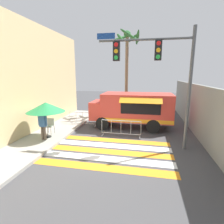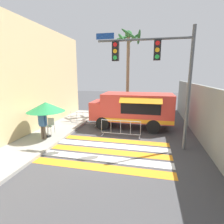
# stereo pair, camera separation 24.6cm
# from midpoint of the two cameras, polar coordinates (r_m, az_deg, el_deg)

# --- Properties ---
(ground_plane) EXTENTS (60.00, 60.00, 0.00)m
(ground_plane) POSITION_cam_midpoint_polar(r_m,az_deg,el_deg) (9.34, -1.88, -11.26)
(ground_plane) COLOR #424244
(sidewalk_left) EXTENTS (4.40, 16.00, 0.14)m
(sidewalk_left) POSITION_cam_midpoint_polar(r_m,az_deg,el_deg) (11.44, -27.04, -7.77)
(sidewalk_left) COLOR #99968E
(sidewalk_left) RESTS_ON ground_plane
(building_left_facade) EXTENTS (0.25, 16.00, 6.87)m
(building_left_facade) POSITION_cam_midpoint_polar(r_m,az_deg,el_deg) (11.01, -29.76, 9.14)
(building_left_facade) COLOR #DBBC84
(building_left_facade) RESTS_ON ground_plane
(concrete_wall_right) EXTENTS (0.20, 16.00, 3.09)m
(concrete_wall_right) POSITION_cam_midpoint_polar(r_m,az_deg,el_deg) (11.92, 25.73, 0.48)
(concrete_wall_right) COLOR gray
(concrete_wall_right) RESTS_ON ground_plane
(crosswalk_painted) EXTENTS (6.40, 3.60, 0.01)m
(crosswalk_painted) POSITION_cam_midpoint_polar(r_m,az_deg,el_deg) (8.82, -2.77, -12.71)
(crosswalk_painted) COLOR orange
(crosswalk_painted) RESTS_ON ground_plane
(food_truck) EXTENTS (5.58, 2.73, 2.43)m
(food_truck) POSITION_cam_midpoint_polar(r_m,az_deg,el_deg) (12.33, 5.58, 1.44)
(food_truck) COLOR #D13D33
(food_truck) RESTS_ON ground_plane
(traffic_signal_pole) EXTENTS (4.59, 0.29, 5.85)m
(traffic_signal_pole) POSITION_cam_midpoint_polar(r_m,az_deg,el_deg) (8.87, 14.09, 14.62)
(traffic_signal_pole) COLOR #515456
(traffic_signal_pole) RESTS_ON ground_plane
(patio_umbrella) EXTENTS (2.11, 2.11, 2.05)m
(patio_umbrella) POSITION_cam_midpoint_polar(r_m,az_deg,el_deg) (10.51, -21.43, 1.47)
(patio_umbrella) COLOR black
(patio_umbrella) RESTS_ON sidewalk_left
(folding_chair) EXTENTS (0.43, 0.43, 0.95)m
(folding_chair) POSITION_cam_midpoint_polar(r_m,az_deg,el_deg) (11.37, -20.16, -3.87)
(folding_chair) COLOR #4C4C51
(folding_chair) RESTS_ON sidewalk_left
(vendor_person) EXTENTS (0.53, 0.21, 1.61)m
(vendor_person) POSITION_cam_midpoint_polar(r_m,az_deg,el_deg) (10.36, -22.30, -3.61)
(vendor_person) COLOR brown
(vendor_person) RESTS_ON sidewalk_left
(barricade_front) EXTENTS (2.42, 0.44, 1.01)m
(barricade_front) POSITION_cam_midpoint_polar(r_m,az_deg,el_deg) (10.64, 2.26, -5.38)
(barricade_front) COLOR #B7BABF
(barricade_front) RESTS_ON ground_plane
(barricade_side) EXTENTS (2.05, 0.44, 1.01)m
(barricade_side) POSITION_cam_midpoint_polar(r_m,az_deg,el_deg) (13.06, -10.11, -2.28)
(barricade_side) COLOR #B7BABF
(barricade_side) RESTS_ON ground_plane
(palm_tree) EXTENTS (2.40, 2.50, 7.37)m
(palm_tree) POSITION_cam_midpoint_polar(r_m,az_deg,el_deg) (16.05, 4.58, 18.05)
(palm_tree) COLOR #7A664C
(palm_tree) RESTS_ON ground_plane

